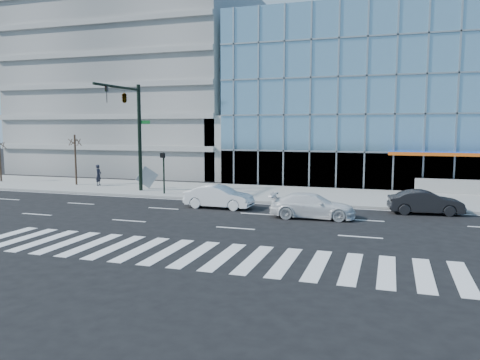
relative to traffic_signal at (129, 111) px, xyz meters
The scene contains 15 objects.
ground 13.41m from the traffic_signal, 22.56° to the right, with size 160.00×160.00×0.00m, color black.
sidewalk 13.03m from the traffic_signal, 17.33° to the left, with size 120.00×8.00×0.15m, color gray.
theatre_building 32.95m from the traffic_signal, 40.61° to the left, with size 42.00×26.00×15.00m, color #709EBA.
parking_garage 23.56m from the traffic_signal, 112.79° to the left, with size 24.00×24.00×20.00m, color gray.
ramp_block 14.68m from the traffic_signal, 69.59° to the left, with size 6.00×8.00×6.00m, color gray.
tower_far_mid 79.43m from the traffic_signal, 128.34° to the left, with size 13.00×13.00×60.00m, color #456377.
tower_backdrop 70.43m from the traffic_signal, 106.19° to the left, with size 14.00×14.00×48.00m, color gray.
traffic_signal is the anchor object (origin of this frame).
ped_signal_post 4.75m from the traffic_signal, ahead, with size 0.30×0.33×3.00m.
street_tree_near 7.96m from the traffic_signal, 157.29° to the left, with size 1.10×1.10×4.23m.
white_suv 15.93m from the traffic_signal, 18.53° to the right, with size 1.89×4.65×1.35m, color white.
white_sedan 10.39m from the traffic_signal, 22.27° to the right, with size 1.48×4.24×1.40m, color white.
dark_sedan 20.97m from the traffic_signal, ahead, with size 1.43×4.10×1.35m, color black.
pedestrian 7.68m from the traffic_signal, 148.23° to the left, with size 0.64×0.42×1.74m, color black.
tilted_panel 5.70m from the traffic_signal, 91.45° to the left, with size 1.30×0.06×1.30m, color #A7A7A7.
Camera 1 is at (7.19, -25.52, 4.96)m, focal length 35.00 mm.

